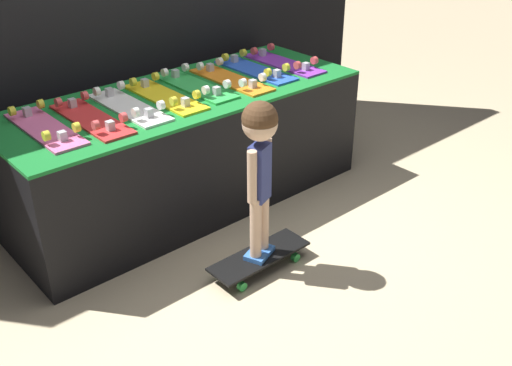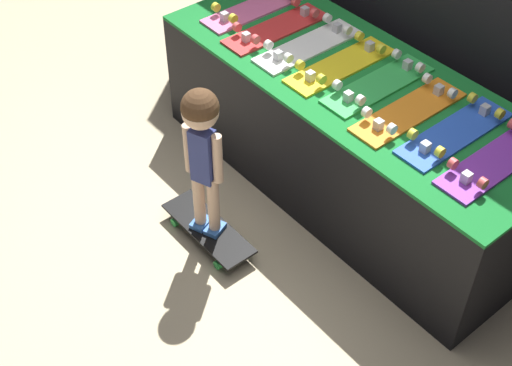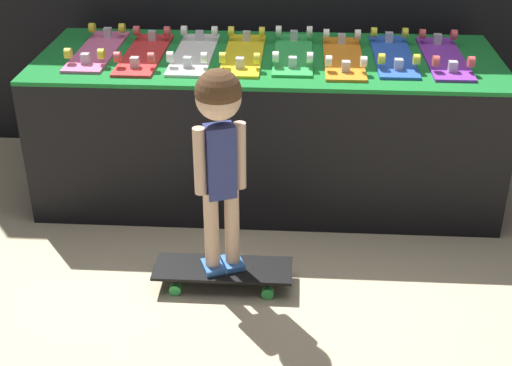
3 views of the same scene
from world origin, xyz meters
The scene contains 12 objects.
ground_plane centered at (0.00, 0.00, 0.00)m, with size 16.00×16.00×0.00m, color beige.
display_rack centered at (0.00, 0.51, 0.38)m, with size 2.37×0.90×0.77m.
skateboard_pink_on_rack centered at (-0.89, 0.52, 0.79)m, with size 0.20×0.68×0.09m.
skateboard_red_on_rack centered at (-0.64, 0.48, 0.79)m, with size 0.20×0.68×0.09m.
skateboard_white_on_rack centered at (-0.38, 0.50, 0.79)m, with size 0.20×0.68×0.09m.
skateboard_yellow_on_rack centered at (-0.13, 0.50, 0.79)m, with size 0.20×0.68×0.09m.
skateboard_green_on_rack centered at (0.13, 0.53, 0.79)m, with size 0.20×0.68×0.09m.
skateboard_orange_on_rack centered at (0.38, 0.48, 0.79)m, with size 0.20×0.68×0.09m.
skateboard_blue_on_rack centered at (0.64, 0.53, 0.79)m, with size 0.20×0.68×0.09m.
skateboard_purple_on_rack centered at (0.89, 0.51, 0.79)m, with size 0.20×0.68×0.09m.
skateboard_on_floor centered at (-0.15, -0.41, 0.07)m, with size 0.62×0.21×0.09m.
child centered at (-0.15, -0.41, 0.74)m, with size 0.21×0.19×0.93m.
Camera 3 is at (0.15, -3.01, 1.93)m, focal length 50.00 mm.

